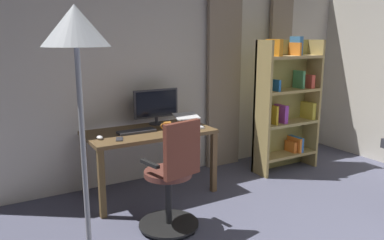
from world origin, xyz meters
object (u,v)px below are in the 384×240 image
object	(u,v)px
computer_monitor	(156,105)
floor_lamp	(77,57)
office_chair	(173,180)
bookshelf	(286,105)
cell_phone_by_monitor	(184,120)
computer_keyboard	(137,131)
cell_phone_face_up	(119,139)
computer_mouse	(100,137)
laptop	(188,123)
mug_coffee	(167,126)
desk	(149,139)

from	to	relation	value
computer_monitor	floor_lamp	bearing A→B (deg)	55.48
floor_lamp	office_chair	bearing A→B (deg)	-139.80
computer_monitor	bookshelf	size ratio (longest dim) A/B	0.32
office_chair	cell_phone_by_monitor	world-z (taller)	office_chair
computer_keyboard	cell_phone_face_up	size ratio (longest dim) A/B	2.89
computer_monitor	cell_phone_face_up	xyz separation A→B (m)	(0.62, 0.45, -0.23)
computer_mouse	laptop	bearing A→B (deg)	179.78
office_chair	computer_keyboard	bearing A→B (deg)	77.06
laptop	cell_phone_by_monitor	distance (m)	0.35
office_chair	mug_coffee	xyz separation A→B (m)	(-0.37, -0.84, 0.29)
computer_monitor	cell_phone_face_up	bearing A→B (deg)	35.76
office_chair	computer_keyboard	world-z (taller)	office_chair
computer_monitor	cell_phone_by_monitor	size ratio (longest dim) A/B	3.86
laptop	floor_lamp	xyz separation A→B (m)	(1.60, 1.64, 0.86)
computer_keyboard	computer_mouse	xyz separation A→B (m)	(0.43, 0.07, 0.01)
laptop	cell_phone_face_up	world-z (taller)	laptop
mug_coffee	bookshelf	distance (m)	1.72
computer_monitor	laptop	xyz separation A→B (m)	(-0.24, 0.33, -0.18)
computer_keyboard	mug_coffee	xyz separation A→B (m)	(-0.34, 0.05, 0.03)
cell_phone_by_monitor	bookshelf	size ratio (longest dim) A/B	0.08
mug_coffee	computer_monitor	bearing A→B (deg)	-92.85
cell_phone_by_monitor	floor_lamp	bearing A→B (deg)	50.26
desk	computer_mouse	bearing A→B (deg)	8.20
computer_monitor	laptop	world-z (taller)	computer_monitor
laptop	mug_coffee	distance (m)	0.26
desk	cell_phone_by_monitor	size ratio (longest dim) A/B	9.61
laptop	floor_lamp	world-z (taller)	floor_lamp
computer_mouse	cell_phone_by_monitor	distance (m)	1.20
office_chair	cell_phone_by_monitor	size ratio (longest dim) A/B	7.31
computer_keyboard	floor_lamp	distance (m)	2.18
computer_keyboard	mug_coffee	distance (m)	0.35
computer_monitor	computer_keyboard	xyz separation A→B (m)	(0.36, 0.26, -0.22)
office_chair	cell_phone_by_monitor	bearing A→B (deg)	45.00
laptop	computer_mouse	world-z (taller)	laptop
laptop	floor_lamp	size ratio (longest dim) A/B	0.18
computer_keyboard	bookshelf	distance (m)	2.06
cell_phone_by_monitor	mug_coffee	bearing A→B (deg)	39.73
desk	computer_monitor	size ratio (longest dim) A/B	2.49
desk	cell_phone_face_up	bearing A→B (deg)	25.93
office_chair	cell_phone_by_monitor	xyz separation A→B (m)	(-0.75, -1.14, 0.25)
computer_mouse	cell_phone_by_monitor	size ratio (longest dim) A/B	0.69
computer_monitor	cell_phone_by_monitor	bearing A→B (deg)	178.58
computer_monitor	computer_mouse	xyz separation A→B (m)	(0.79, 0.33, -0.22)
computer_keyboard	floor_lamp	size ratio (longest dim) A/B	0.22
bookshelf	floor_lamp	world-z (taller)	floor_lamp
laptop	bookshelf	bearing A→B (deg)	-174.54
bookshelf	floor_lamp	size ratio (longest dim) A/B	0.92
computer_mouse	bookshelf	size ratio (longest dim) A/B	0.06
computer_monitor	bookshelf	distance (m)	1.74
mug_coffee	computer_mouse	bearing A→B (deg)	1.34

